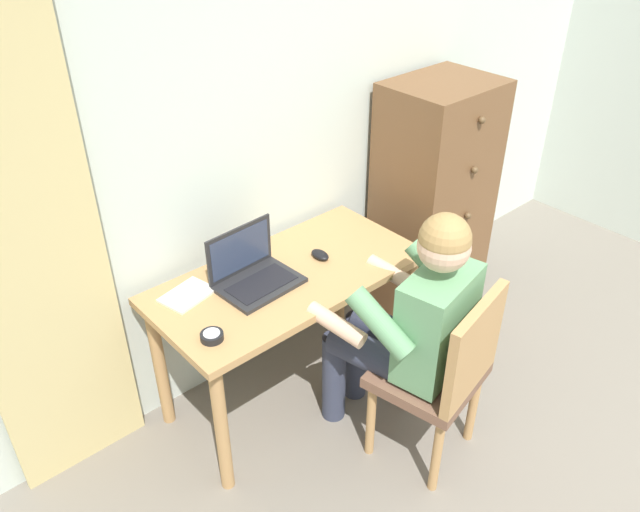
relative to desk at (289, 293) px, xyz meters
name	(u,v)px	position (x,y,z in m)	size (l,w,h in m)	color
wall_back	(320,107)	(0.52, 0.37, 0.64)	(4.80, 0.05, 2.50)	silver
curtain_panel	(27,243)	(-0.93, 0.30, 0.51)	(0.54, 0.03, 2.23)	#CCB77A
desk	(289,293)	(0.00, 0.00, 0.00)	(1.22, 0.61, 0.71)	tan
dresser	(433,200)	(1.10, 0.09, 0.05)	(0.57, 0.48, 1.32)	brown
chair	(444,371)	(0.24, -0.71, -0.12)	(0.49, 0.48, 0.88)	brown
person_seated	(409,319)	(0.20, -0.53, 0.06)	(0.61, 0.64, 1.19)	#33384C
laptop	(253,272)	(-0.15, 0.05, 0.16)	(0.35, 0.27, 0.24)	#232326
computer_mouse	(320,255)	(0.19, 0.00, 0.12)	(0.06, 0.10, 0.03)	black
desk_clock	(212,336)	(-0.49, -0.15, 0.12)	(0.09, 0.09, 0.03)	black
notebook_pad	(187,295)	(-0.42, 0.15, 0.11)	(0.21, 0.15, 0.01)	silver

